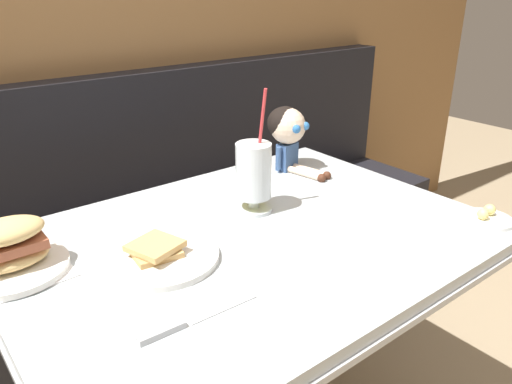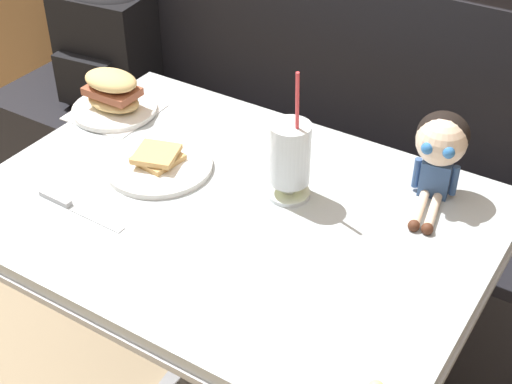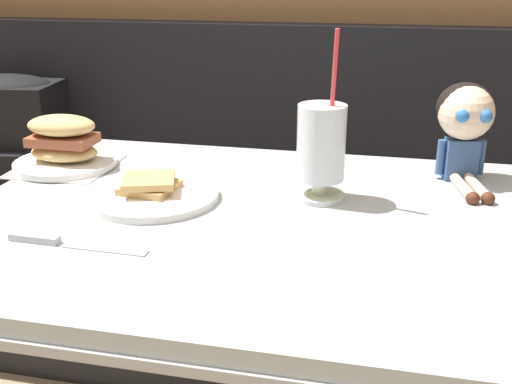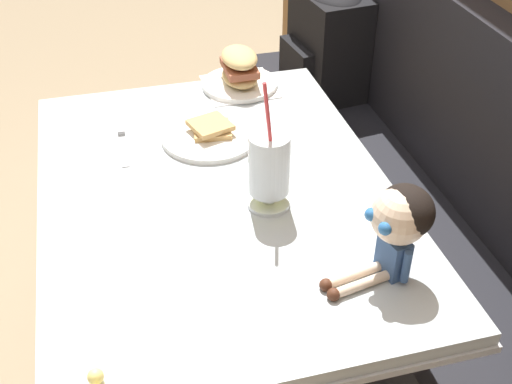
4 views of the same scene
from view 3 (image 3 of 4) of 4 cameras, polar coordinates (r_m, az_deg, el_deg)
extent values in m
cube|color=black|center=(1.83, 4.56, -10.11)|extent=(2.60, 0.48, 0.45)
cube|color=black|center=(1.81, 5.86, 6.75)|extent=(2.60, 0.10, 0.55)
cube|color=#B2BCC1|center=(1.08, 0.85, -2.89)|extent=(1.10, 0.80, 0.03)
cube|color=#B7BABF|center=(1.09, 0.85, -4.00)|extent=(1.11, 0.81, 0.02)
cylinder|color=white|center=(1.16, -9.73, -0.34)|extent=(0.25, 0.25, 0.01)
cube|color=tan|center=(1.16, -9.98, 0.44)|extent=(0.11, 0.11, 0.01)
cube|color=tan|center=(1.15, -10.08, 1.08)|extent=(0.12, 0.12, 0.01)
cylinder|color=silver|center=(1.15, 5.97, -0.37)|extent=(0.10, 0.10, 0.01)
cylinder|color=silver|center=(1.14, 6.01, 0.57)|extent=(0.03, 0.03, 0.03)
cylinder|color=silver|center=(1.12, 6.17, 4.66)|extent=(0.09, 0.09, 0.14)
cylinder|color=#E0DB6B|center=(1.12, 6.15, 4.28)|extent=(0.08, 0.08, 0.12)
cylinder|color=#DB383D|center=(1.09, 7.28, 9.38)|extent=(0.02, 0.03, 0.22)
cube|color=white|center=(1.39, -17.48, 2.31)|extent=(0.21, 0.21, 0.00)
cylinder|color=white|center=(1.39, -17.51, 2.63)|extent=(0.22, 0.22, 0.01)
ellipsoid|color=tan|center=(1.38, -17.62, 3.60)|extent=(0.15, 0.10, 0.04)
cube|color=#995138|center=(1.37, -17.75, 4.71)|extent=(0.14, 0.09, 0.02)
ellipsoid|color=tan|center=(1.37, -17.89, 6.00)|extent=(0.15, 0.10, 0.04)
cube|color=silver|center=(0.97, -14.07, -5.23)|extent=(0.14, 0.02, 0.00)
cube|color=#B2B5BA|center=(1.03, -20.16, -4.11)|extent=(0.09, 0.02, 0.01)
cube|color=#385689|center=(1.31, 18.71, 2.95)|extent=(0.07, 0.05, 0.08)
sphere|color=beige|center=(1.28, 19.21, 7.10)|extent=(0.11, 0.11, 0.11)
ellipsoid|color=black|center=(1.29, 19.09, 7.57)|extent=(0.13, 0.12, 0.10)
sphere|color=#2D6BB2|center=(1.23, 18.89, 6.79)|extent=(0.03, 0.03, 0.03)
sphere|color=#2D6BB2|center=(1.25, 20.83, 6.69)|extent=(0.03, 0.03, 0.03)
cylinder|color=beige|center=(1.24, 18.94, 0.41)|extent=(0.04, 0.12, 0.02)
cylinder|color=beige|center=(1.25, 20.17, 0.40)|extent=(0.04, 0.12, 0.02)
sphere|color=#4C2819|center=(1.19, 19.75, -0.58)|extent=(0.03, 0.03, 0.03)
sphere|color=#4C2819|center=(1.20, 21.02, -0.59)|extent=(0.03, 0.03, 0.03)
cylinder|color=#385689|center=(1.30, 17.00, 3.17)|extent=(0.02, 0.02, 0.07)
cylinder|color=#385689|center=(1.32, 20.43, 3.08)|extent=(0.02, 0.02, 0.07)
cube|color=black|center=(2.00, -21.92, 4.13)|extent=(0.32, 0.23, 0.38)
ellipsoid|color=black|center=(1.96, -22.61, 9.18)|extent=(0.31, 0.22, 0.07)
camera|label=1|loc=(0.85, -71.44, 16.59)|focal=34.90mm
camera|label=2|loc=(0.78, 127.02, 36.32)|focal=51.92mm
camera|label=4|loc=(1.33, 74.10, 28.16)|focal=45.56mm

